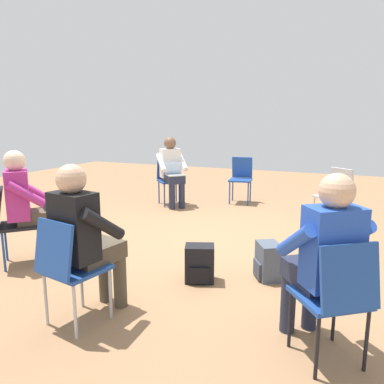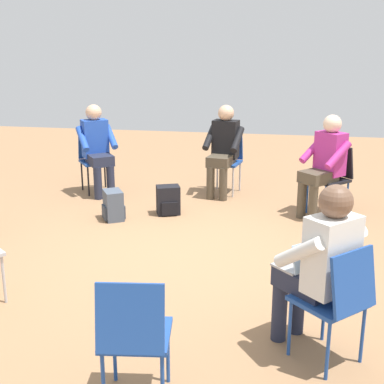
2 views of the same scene
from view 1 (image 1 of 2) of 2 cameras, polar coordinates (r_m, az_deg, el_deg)
The scene contains 13 objects.
ground_plane at distance 4.86m, azimuth 1.44°, elevation -7.60°, with size 14.05×14.05×0.00m, color #99704C.
chair_southwest at distance 6.91m, azimuth -3.52°, elevation 2.24°, with size 0.58×0.58×0.85m.
chair_east at distance 2.97m, azimuth -18.33°, elevation -10.45°, with size 0.50×0.47×0.85m.
chair_southeast at distance 4.42m, azimuth -25.70°, elevation -3.93°, with size 0.58×0.58×0.85m.
chair_west at distance 7.09m, azimuth 7.49°, elevation 2.39°, with size 0.48×0.45×0.85m.
chair_northwest at distance 5.87m, azimuth 21.08°, elevation -0.08°, with size 0.58×0.58×0.85m.
chair_northeast at distance 2.56m, azimuth 21.13°, elevation -14.25°, with size 0.58×0.57×0.85m.
person_with_laptop at distance 6.72m, azimuth -3.08°, elevation 3.69°, with size 0.64×0.64×1.24m.
person_in_magenta at distance 4.37m, azimuth -23.75°, elevation -1.26°, with size 0.63×0.63×1.24m.
person_in_black at distance 3.01m, azimuth -16.04°, elevation -6.08°, with size 0.57×0.56×1.24m.
person_in_blue at distance 2.61m, azimuth 19.38°, elevation -8.90°, with size 0.63×0.63×1.24m.
backpack_near_laptop_user at distance 3.71m, azimuth 1.17°, elevation -11.12°, with size 0.30×0.33×0.36m.
backpack_by_empty_chair at distance 3.83m, azimuth 11.57°, elevation -10.57°, with size 0.34×0.31×0.36m.
Camera 1 is at (4.28, 1.69, 1.56)m, focal length 35.00 mm.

